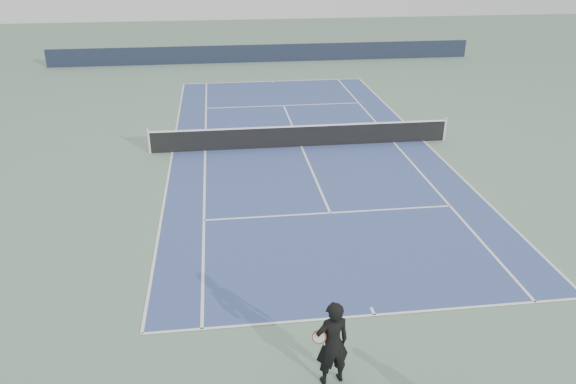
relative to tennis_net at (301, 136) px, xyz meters
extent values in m
plane|color=slate|center=(0.00, 0.00, -0.50)|extent=(80.00, 80.00, 0.00)
cube|color=#35487F|center=(0.00, 0.00, -0.50)|extent=(10.97, 23.77, 0.01)
cylinder|color=silver|center=(-6.40, 0.00, 0.03)|extent=(0.10, 0.10, 1.07)
cylinder|color=silver|center=(6.40, 0.00, 0.03)|extent=(0.10, 0.10, 1.07)
cube|color=black|center=(0.00, 0.00, -0.04)|extent=(12.80, 0.03, 0.90)
cube|color=white|center=(0.00, 0.00, 0.43)|extent=(12.80, 0.04, 0.06)
cube|color=black|center=(0.00, 17.88, 0.10)|extent=(30.00, 0.25, 1.20)
imported|color=black|center=(-1.47, -13.87, 0.46)|extent=(0.82, 0.65, 1.93)
torus|color=#A02D0D|center=(-1.75, -13.92, 0.68)|extent=(0.34, 0.18, 0.36)
cylinder|color=white|center=(-1.75, -13.92, 0.68)|extent=(0.29, 0.14, 0.32)
cylinder|color=white|center=(-1.63, -13.89, 0.42)|extent=(0.08, 0.13, 0.27)
camera|label=1|loc=(-3.46, -22.54, 7.84)|focal=35.00mm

